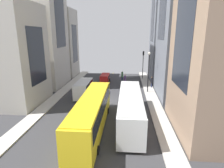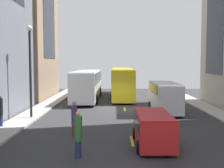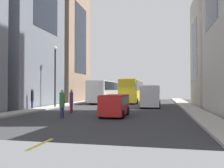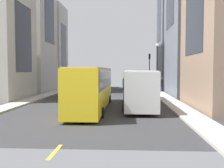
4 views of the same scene
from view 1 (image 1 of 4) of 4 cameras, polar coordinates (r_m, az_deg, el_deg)
name	(u,v)px [view 1 (image 1 of 4)]	position (r m, az deg, el deg)	size (l,w,h in m)	color
ground_plane	(103,100)	(29.12, -2.77, -5.01)	(41.23, 41.23, 0.00)	#333335
sidewalk_west	(153,101)	(29.16, 12.46, -5.18)	(1.85, 44.00, 0.15)	#B2ADA3
sidewalk_east	(55,99)	(31.00, -17.05, -4.28)	(1.85, 44.00, 0.15)	#B2ADA3
lane_stripe_0	(113,73)	(49.28, 0.34, 3.31)	(0.16, 2.00, 0.01)	yellow
lane_stripe_1	(109,83)	(39.09, -0.81, 0.23)	(0.16, 2.00, 0.01)	yellow
lane_stripe_2	(103,100)	(29.12, -2.77, -5.00)	(0.16, 2.00, 0.01)	yellow
lane_stripe_3	(90,136)	(19.70, -6.80, -15.40)	(0.16, 2.00, 0.01)	yellow
building_west_2	(218,26)	(20.48, 29.59, 15.01)	(6.20, 10.49, 21.23)	#937760
building_east_0	(60,44)	(47.17, -15.49, 11.75)	(7.16, 7.03, 15.50)	#B7B2A8
building_east_2	(14,56)	(29.70, -27.59, 7.69)	(6.64, 8.43, 14.09)	#B7B2A8
city_bus_white	(130,105)	(21.72, 5.62, -6.50)	(2.80, 12.78, 3.35)	silver
streetcar_yellow	(92,111)	(19.94, -6.13, -8.17)	(2.70, 13.60, 3.59)	yellow
delivery_van_white	(83,88)	(30.74, -8.68, -1.12)	(2.25, 5.72, 2.58)	white
car_red_0	(105,78)	(39.75, -2.17, 1.94)	(1.89, 4.12, 1.69)	red
pedestrian_crossing_mid	(122,76)	(41.29, 3.11, 2.57)	(0.38, 0.38, 2.10)	navy
pedestrian_walking_far	(125,79)	(37.87, 3.98, 1.45)	(0.34, 0.34, 2.11)	maroon
pedestrian_waiting_curb	(152,82)	(36.15, 11.98, 0.72)	(0.29, 0.29, 2.05)	navy
traffic_light_near_corner	(143,60)	(42.60, 9.46, 7.28)	(0.32, 0.44, 6.15)	black
streetlamp_near	(149,68)	(32.43, 11.08, 4.81)	(0.44, 0.44, 6.89)	black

